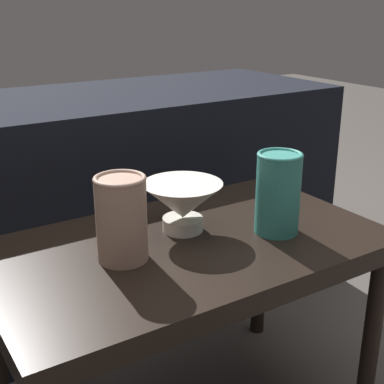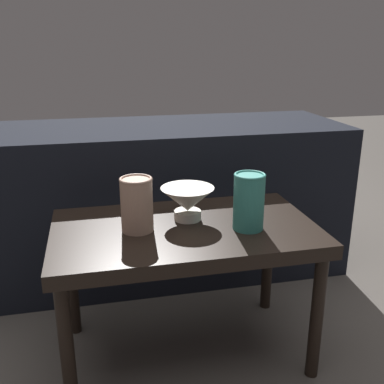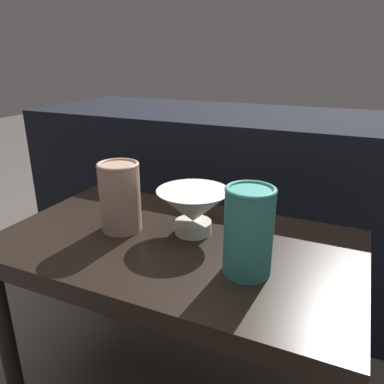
# 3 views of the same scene
# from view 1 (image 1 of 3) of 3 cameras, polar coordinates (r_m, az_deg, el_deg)

# --- Properties ---
(table) EXTENTS (0.74, 0.43, 0.42)m
(table) POSITION_cam_1_polar(r_m,az_deg,el_deg) (1.02, -0.45, -7.72)
(table) COLOR black
(table) RESTS_ON ground_plane
(couch_backdrop) EXTENTS (1.49, 0.50, 0.60)m
(couch_backdrop) POSITION_cam_1_polar(r_m,az_deg,el_deg) (1.52, -12.00, -1.45)
(couch_backdrop) COLOR black
(couch_backdrop) RESTS_ON ground_plane
(bowl) EXTENTS (0.15, 0.15, 0.10)m
(bowl) POSITION_cam_1_polar(r_m,az_deg,el_deg) (1.02, -1.01, -1.15)
(bowl) COLOR silver
(bowl) RESTS_ON table
(vase_textured_left) EXTENTS (0.09, 0.09, 0.15)m
(vase_textured_left) POSITION_cam_1_polar(r_m,az_deg,el_deg) (0.90, -7.41, -2.81)
(vase_textured_left) COLOR tan
(vase_textured_left) RESTS_ON table
(vase_colorful_right) EXTENTS (0.09, 0.09, 0.16)m
(vase_colorful_right) POSITION_cam_1_polar(r_m,az_deg,el_deg) (1.02, 9.16, -0.02)
(vase_colorful_right) COLOR teal
(vase_colorful_right) RESTS_ON table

